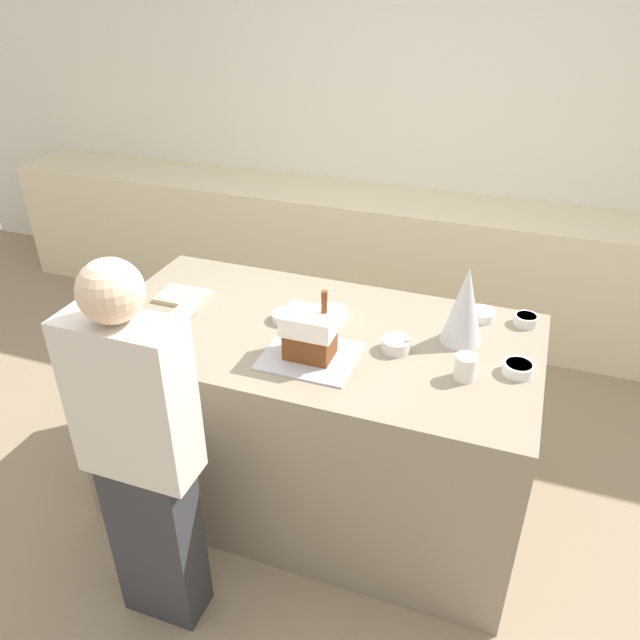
% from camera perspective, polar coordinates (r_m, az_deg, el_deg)
% --- Properties ---
extents(ground_plane, '(12.00, 12.00, 0.00)m').
position_cam_1_polar(ground_plane, '(3.19, -0.46, -15.30)').
color(ground_plane, gray).
extents(wall_back, '(8.00, 0.05, 2.60)m').
position_cam_1_polar(wall_back, '(4.44, 9.65, 17.14)').
color(wall_back, white).
rests_on(wall_back, ground_plane).
extents(back_cabinet_block, '(6.00, 0.60, 0.88)m').
position_cam_1_polar(back_cabinet_block, '(4.41, 7.86, 5.36)').
color(back_cabinet_block, beige).
rests_on(back_cabinet_block, ground_plane).
extents(kitchen_island, '(1.86, 0.96, 0.92)m').
position_cam_1_polar(kitchen_island, '(2.88, -0.50, -8.88)').
color(kitchen_island, gray).
rests_on(kitchen_island, ground_plane).
extents(baking_tray, '(0.36, 0.32, 0.01)m').
position_cam_1_polar(baking_tray, '(2.45, -0.91, -3.31)').
color(baking_tray, '#B2B2BC').
rests_on(baking_tray, kitchen_island).
extents(gingerbread_house, '(0.20, 0.15, 0.28)m').
position_cam_1_polar(gingerbread_house, '(2.39, -0.91, -1.21)').
color(gingerbread_house, brown).
rests_on(gingerbread_house, baking_tray).
extents(decorative_tree, '(0.17, 0.17, 0.33)m').
position_cam_1_polar(decorative_tree, '(2.54, 13.11, 1.30)').
color(decorative_tree, silver).
rests_on(decorative_tree, kitchen_island).
extents(candy_bowl_center_rear, '(0.12, 0.12, 0.05)m').
position_cam_1_polar(candy_bowl_center_rear, '(2.50, 6.97, -2.19)').
color(candy_bowl_center_rear, silver).
rests_on(candy_bowl_center_rear, kitchen_island).
extents(candy_bowl_beside_tree, '(0.10, 0.10, 0.04)m').
position_cam_1_polar(candy_bowl_beside_tree, '(2.79, 18.32, 0.06)').
color(candy_bowl_beside_tree, silver).
rests_on(candy_bowl_beside_tree, kitchen_island).
extents(candy_bowl_behind_tray, '(0.12, 0.12, 0.04)m').
position_cam_1_polar(candy_bowl_behind_tray, '(2.78, 14.52, 0.52)').
color(candy_bowl_behind_tray, silver).
rests_on(candy_bowl_behind_tray, kitchen_island).
extents(candy_bowl_far_left, '(0.12, 0.12, 0.04)m').
position_cam_1_polar(candy_bowl_far_left, '(2.69, -3.13, 0.36)').
color(candy_bowl_far_left, white).
rests_on(candy_bowl_far_left, kitchen_island).
extents(candy_bowl_near_tray_right, '(0.14, 0.14, 0.04)m').
position_cam_1_polar(candy_bowl_near_tray_right, '(2.71, 1.03, 0.64)').
color(candy_bowl_near_tray_right, white).
rests_on(candy_bowl_near_tray_right, kitchen_island).
extents(candy_bowl_near_tray_left, '(0.12, 0.12, 0.04)m').
position_cam_1_polar(candy_bowl_near_tray_left, '(2.46, 17.68, -4.20)').
color(candy_bowl_near_tray_left, white).
rests_on(candy_bowl_near_tray_left, kitchen_island).
extents(cookbook, '(0.22, 0.17, 0.02)m').
position_cam_1_polar(cookbook, '(2.93, -12.38, 2.13)').
color(cookbook, '#CCB78C').
rests_on(cookbook, kitchen_island).
extents(mug, '(0.08, 0.08, 0.10)m').
position_cam_1_polar(mug, '(2.37, 13.14, -4.22)').
color(mug, white).
rests_on(mug, kitchen_island).
extents(person, '(0.40, 0.50, 1.54)m').
position_cam_1_polar(person, '(2.29, -15.90, -11.79)').
color(person, '#333338').
rests_on(person, ground_plane).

